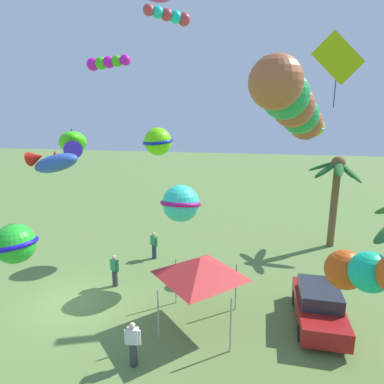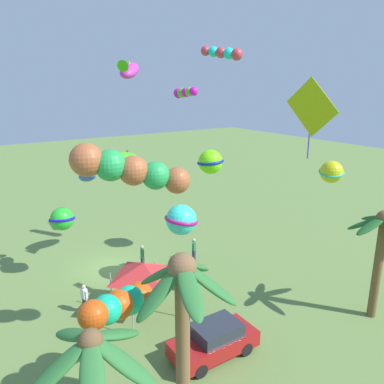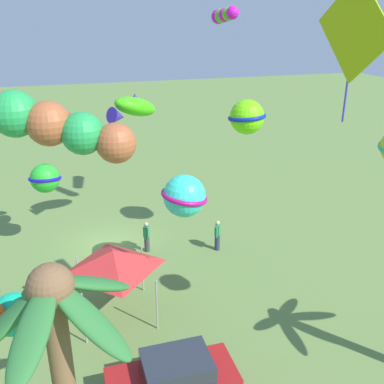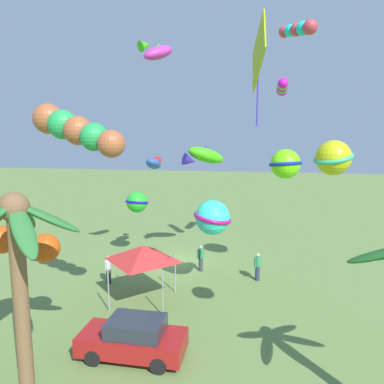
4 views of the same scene
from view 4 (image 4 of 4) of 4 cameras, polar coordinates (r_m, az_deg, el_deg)
name	(u,v)px [view 4 (image 4 of 4)]	position (r m, az deg, el deg)	size (l,w,h in m)	color
ground_plane	(176,262)	(24.53, -2.50, -10.68)	(120.00, 120.00, 0.00)	olive
palm_tree_0	(16,248)	(12.86, -25.33, -7.72)	(3.66, 3.94, 6.46)	brown
parked_car_0	(134,338)	(14.89, -8.96, -21.27)	(3.92, 1.79, 1.51)	#A51919
spectator_0	(258,267)	(21.70, 10.02, -11.19)	(0.40, 0.48, 1.59)	#2D3351
spectator_1	(201,258)	(22.77, 1.35, -10.08)	(0.38, 0.50, 1.59)	#38383D
spectator_2	(108,269)	(21.46, -12.69, -11.50)	(0.28, 0.55, 1.59)	#38383D
festival_tent	(143,253)	(18.49, -7.51, -9.28)	(2.86, 2.86, 2.85)	#9E9EA3
kite_ball_0	(285,164)	(20.55, 14.13, 4.20)	(2.48, 2.48, 1.59)	#6FF112
kite_fish_1	(156,52)	(19.40, -5.48, 20.64)	(1.83, 1.93, 1.14)	#D432AD
kite_tube_2	(74,129)	(15.73, -17.62, 9.18)	(4.35, 2.30, 2.14)	#B25C33
kite_ball_3	(137,202)	(24.39, -8.43, -1.54)	(1.84, 1.85, 1.37)	green
kite_fish_4	(204,156)	(23.18, 1.80, 5.57)	(2.92, 2.33, 1.51)	#40D615
kite_ball_5	(213,217)	(18.84, 3.17, -3.91)	(2.07, 2.07, 1.76)	#35EACD
kite_fish_6	(154,163)	(22.90, -5.85, 4.46)	(0.92, 2.01, 1.03)	#2F58B6
kite_tube_7	(8,241)	(14.98, -26.42, -6.71)	(3.29, 2.72, 2.02)	#DC4D12
kite_ball_8	(333,158)	(12.10, 20.86, 4.93)	(1.64, 1.64, 1.07)	#C5C816
kite_tube_9	(282,87)	(23.44, 13.70, 15.34)	(0.72, 2.61, 0.81)	#E815CE
kite_tube_10	(298,29)	(20.48, 15.99, 22.87)	(1.70, 2.29, 0.90)	#C53943
kite_diamond_11	(259,52)	(11.70, 10.20, 20.36)	(0.40, 2.40, 3.37)	#A9C20A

